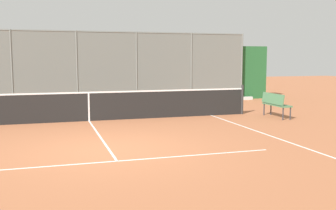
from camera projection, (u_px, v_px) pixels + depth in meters
The scene contains 5 objects.
ground_plane at pixel (109, 150), 8.89m from camera, with size 60.00×60.00×0.00m, color #A8603D.
court_line_markings at pixel (120, 166), 7.57m from camera, with size 8.70×9.68×0.01m.
fence_backdrop at pixel (76, 75), 17.77m from camera, with size 18.83×1.37×3.22m.
tennis_net at pixel (89, 106), 12.89m from camera, with size 11.18×0.09×1.07m.
courtside_bench at pixel (275, 103), 13.68m from camera, with size 0.40×1.30×0.84m.
Camera 1 is at (1.30, 8.71, 2.05)m, focal length 42.39 mm.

